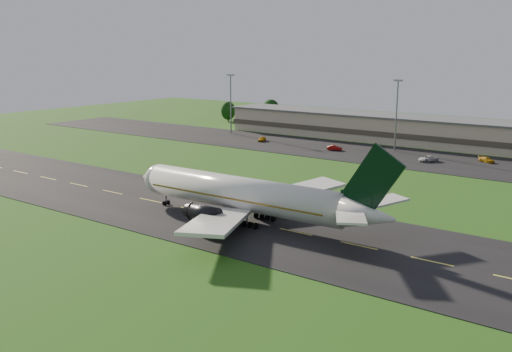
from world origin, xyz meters
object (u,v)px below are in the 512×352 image
Objects in this scene: airliner at (246,195)px; service_vehicle_d at (487,160)px; terminal at (420,131)px; service_vehicle_c at (428,159)px; service_vehicle_b at (334,148)px; light_mast_west at (231,97)px; light_mast_centre at (397,107)px; service_vehicle_a at (262,139)px.

airliner is 80.27m from service_vehicle_d.
service_vehicle_c is at bearing -65.49° from terminal.
light_mast_west is at bearing 57.76° from service_vehicle_b.
service_vehicle_b is at bearing 105.53° from airliner.
airliner is 2.52× the size of light_mast_centre.
terminal is at bearing 84.64° from service_vehicle_d.
light_mast_centre reaches higher than service_vehicle_b.
light_mast_centre reaches higher than terminal.
light_mast_west is at bearing 139.22° from service_vehicle_a.
terminal is 7.13× the size of light_mast_centre.
light_mast_west is 23.88m from service_vehicle_a.
light_mast_centre is 4.47× the size of service_vehicle_d.
service_vehicle_c is (11.92, -26.15, -3.15)m from terminal.
light_mast_centre is 43.42m from service_vehicle_a.
service_vehicle_c reaches higher than service_vehicle_d.
light_mast_west is at bearing -156.45° from service_vehicle_c.
service_vehicle_d is at bearing 63.30° from service_vehicle_c.
terminal is 34.53× the size of service_vehicle_a.
service_vehicle_a reaches higher than service_vehicle_b.
light_mast_centre is at bearing 174.49° from service_vehicle_c.
terminal reaches higher than service_vehicle_b.
airliner is 80.69m from light_mast_centre.
service_vehicle_b is at bearing -121.59° from terminal.
light_mast_centre is 20.89m from service_vehicle_b.
light_mast_west is at bearing 119.93° from service_vehicle_d.
service_vehicle_d is at bearing -100.28° from service_vehicle_b.
airliner is at bearing -50.05° from light_mast_west.
airliner is at bearing -74.04° from service_vehicle_a.
terminal reaches higher than service_vehicle_a.
service_vehicle_b reaches higher than service_vehicle_d.
service_vehicle_a is 67.16m from service_vehicle_d.
service_vehicle_a is 0.92× the size of service_vehicle_d.
terminal is 27.29× the size of service_vehicle_c.
light_mast_west is 48.13m from service_vehicle_b.
service_vehicle_b is 27.66m from service_vehicle_c.
airliner is 2.52× the size of light_mast_west.
terminal is 64.10m from light_mast_west.
light_mast_west reaches higher than service_vehicle_a.
light_mast_centre is 4.72× the size of service_vehicle_b.
terminal reaches higher than service_vehicle_d.
service_vehicle_d is (24.53, -18.26, -3.23)m from terminal.
service_vehicle_a is 0.79× the size of service_vehicle_c.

